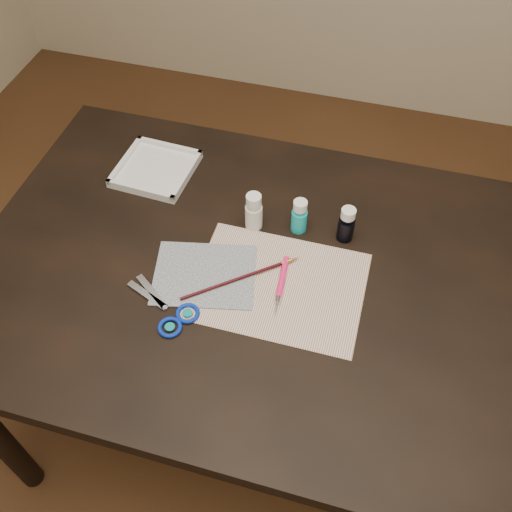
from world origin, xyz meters
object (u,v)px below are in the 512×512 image
(paper, at_px, (279,286))
(paint_bottle_cyan, at_px, (299,216))
(paint_bottle_white, at_px, (254,211))
(scissors, at_px, (157,305))
(palette_tray, at_px, (156,169))
(paint_bottle_navy, at_px, (346,224))
(canvas, at_px, (205,274))

(paper, relative_size, paint_bottle_cyan, 4.09)
(paint_bottle_white, height_order, scissors, paint_bottle_white)
(scissors, relative_size, palette_tray, 1.06)
(paint_bottle_white, relative_size, scissors, 0.50)
(paint_bottle_cyan, height_order, scissors, paint_bottle_cyan)
(paint_bottle_cyan, xyz_separation_m, paint_bottle_navy, (0.11, 0.00, 0.00))
(canvas, xyz_separation_m, scissors, (-0.07, -0.11, 0.00))
(paper, relative_size, paint_bottle_white, 3.73)
(paper, relative_size, canvas, 1.66)
(paint_bottle_white, xyz_separation_m, palette_tray, (-0.30, 0.11, -0.04))
(canvas, xyz_separation_m, paint_bottle_navy, (0.28, 0.19, 0.04))
(canvas, relative_size, paint_bottle_navy, 2.40)
(paint_bottle_cyan, distance_m, paint_bottle_navy, 0.11)
(paper, bearing_deg, paint_bottle_white, 122.87)
(paint_bottle_white, distance_m, paint_bottle_navy, 0.22)
(paper, bearing_deg, paint_bottle_cyan, 88.72)
(paper, xyz_separation_m, scissors, (-0.24, -0.12, 0.00))
(paper, relative_size, paint_bottle_navy, 3.98)
(paint_bottle_cyan, bearing_deg, scissors, -128.86)
(paper, xyz_separation_m, paint_bottle_white, (-0.10, 0.16, 0.05))
(paper, xyz_separation_m, canvas, (-0.17, -0.02, 0.00))
(canvas, xyz_separation_m, palette_tray, (-0.23, 0.29, 0.01))
(paint_bottle_white, relative_size, paint_bottle_cyan, 1.10)
(paint_bottle_white, height_order, paint_bottle_cyan, paint_bottle_white)
(paint_bottle_navy, distance_m, palette_tray, 0.52)
(palette_tray, bearing_deg, paint_bottle_white, -20.81)
(paper, height_order, paint_bottle_white, paint_bottle_white)
(paint_bottle_white, bearing_deg, canvas, -110.56)
(palette_tray, bearing_deg, paint_bottle_cyan, -13.17)
(canvas, bearing_deg, palette_tray, 128.94)
(paint_bottle_white, distance_m, palette_tray, 0.32)
(paint_bottle_white, relative_size, palette_tray, 0.53)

